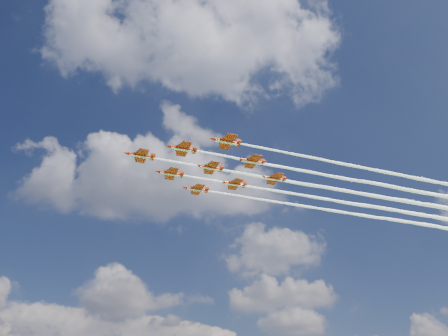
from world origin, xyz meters
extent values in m
cylinder|color=#A32209|center=(-18.71, -4.00, 76.05)|extent=(6.85, 3.03, 0.95)
cone|color=#A32209|center=(-22.81, -5.33, 76.05)|extent=(1.93, 1.43, 0.95)
cone|color=#A32209|center=(-14.86, -2.75, 76.05)|extent=(1.50, 1.22, 0.86)
ellipsoid|color=black|center=(-20.35, -4.53, 76.44)|extent=(1.95, 1.30, 0.62)
cube|color=#A32209|center=(-18.30, -3.87, 76.01)|extent=(5.07, 8.39, 0.12)
cube|color=#A32209|center=(-15.43, -2.94, 76.05)|extent=(2.10, 3.32, 0.10)
cube|color=#A32209|center=(-15.27, -2.88, 76.83)|extent=(1.35, 0.54, 1.55)
cube|color=white|center=(-18.71, -4.00, 75.62)|extent=(6.39, 2.73, 0.10)
cylinder|color=#A32209|center=(-6.30, -7.92, 76.05)|extent=(6.85, 3.03, 0.95)
cone|color=#A32209|center=(-10.40, -9.24, 76.05)|extent=(1.93, 1.43, 0.95)
cone|color=#A32209|center=(-2.45, -6.67, 76.05)|extent=(1.50, 1.22, 0.86)
ellipsoid|color=black|center=(-7.94, -8.45, 76.44)|extent=(1.95, 1.30, 0.62)
cube|color=#A32209|center=(-5.89, -7.78, 76.01)|extent=(5.07, 8.39, 0.12)
cube|color=#A32209|center=(-3.02, -6.85, 76.05)|extent=(2.10, 3.32, 0.10)
cube|color=#A32209|center=(-2.86, -6.80, 76.83)|extent=(1.35, 0.54, 1.55)
cube|color=white|center=(-6.30, -7.92, 75.62)|extent=(6.39, 2.73, 0.10)
cylinder|color=#A32209|center=(-10.96, 6.45, 76.05)|extent=(6.85, 3.03, 0.95)
cone|color=#A32209|center=(-15.06, 5.12, 76.05)|extent=(1.93, 1.43, 0.95)
cone|color=#A32209|center=(-7.11, 7.70, 76.05)|extent=(1.50, 1.22, 0.86)
ellipsoid|color=black|center=(-12.60, 5.92, 76.44)|extent=(1.95, 1.30, 0.62)
cube|color=#A32209|center=(-10.55, 6.59, 76.01)|extent=(5.07, 8.39, 0.12)
cube|color=#A32209|center=(-7.68, 7.52, 76.05)|extent=(2.10, 3.32, 0.10)
cube|color=#A32209|center=(-7.52, 7.57, 76.83)|extent=(1.35, 0.54, 1.55)
cube|color=white|center=(-10.96, 6.45, 75.62)|extent=(6.39, 2.73, 0.10)
cylinder|color=#A32209|center=(6.11, -11.83, 76.05)|extent=(6.85, 3.03, 0.95)
cone|color=#A32209|center=(2.01, -13.16, 76.05)|extent=(1.93, 1.43, 0.95)
cone|color=#A32209|center=(9.96, -10.58, 76.05)|extent=(1.50, 1.22, 0.86)
ellipsoid|color=black|center=(4.47, -12.36, 76.44)|extent=(1.95, 1.30, 0.62)
cube|color=#A32209|center=(6.52, -11.70, 76.01)|extent=(5.07, 8.39, 0.12)
cube|color=#A32209|center=(9.39, -10.77, 76.05)|extent=(2.10, 3.32, 0.10)
cube|color=#A32209|center=(9.55, -10.71, 76.83)|extent=(1.35, 0.54, 1.55)
cube|color=white|center=(6.11, -11.83, 75.62)|extent=(6.39, 2.73, 0.10)
cylinder|color=#A32209|center=(1.45, 2.54, 76.05)|extent=(6.85, 3.03, 0.95)
cone|color=#A32209|center=(-2.64, 1.21, 76.05)|extent=(1.93, 1.43, 0.95)
cone|color=#A32209|center=(5.31, 3.79, 76.05)|extent=(1.50, 1.22, 0.86)
ellipsoid|color=black|center=(-0.19, 2.01, 76.44)|extent=(1.95, 1.30, 0.62)
cube|color=#A32209|center=(1.86, 2.67, 76.01)|extent=(5.07, 8.39, 0.12)
cube|color=#A32209|center=(4.73, 3.60, 76.05)|extent=(2.10, 3.32, 0.10)
cube|color=#A32209|center=(4.90, 3.65, 76.83)|extent=(1.35, 0.54, 1.55)
cube|color=white|center=(1.45, 2.54, 75.62)|extent=(6.39, 2.73, 0.10)
cylinder|color=#A32209|center=(-3.21, 16.91, 76.05)|extent=(6.85, 3.03, 0.95)
cone|color=#A32209|center=(-7.30, 15.58, 76.05)|extent=(1.93, 1.43, 0.95)
cone|color=#A32209|center=(0.65, 18.15, 76.05)|extent=(1.50, 1.22, 0.86)
ellipsoid|color=black|center=(-4.84, 16.37, 76.44)|extent=(1.95, 1.30, 0.62)
cube|color=#A32209|center=(-2.80, 17.04, 76.01)|extent=(5.07, 8.39, 0.12)
cube|color=#A32209|center=(0.07, 17.97, 76.05)|extent=(2.10, 3.32, 0.10)
cube|color=#A32209|center=(0.24, 18.02, 76.83)|extent=(1.35, 0.54, 1.55)
cube|color=white|center=(-3.21, 16.91, 75.62)|extent=(6.39, 2.73, 0.10)
cylinder|color=#A32209|center=(13.86, -1.38, 76.05)|extent=(6.85, 3.03, 0.95)
cone|color=#A32209|center=(9.77, -2.71, 76.05)|extent=(1.93, 1.43, 0.95)
cone|color=#A32209|center=(17.72, -0.13, 76.05)|extent=(1.50, 1.22, 0.86)
ellipsoid|color=black|center=(12.23, -1.91, 76.44)|extent=(1.95, 1.30, 0.62)
cube|color=#A32209|center=(14.27, -1.24, 76.01)|extent=(5.07, 8.39, 0.12)
cube|color=#A32209|center=(17.14, -0.31, 76.05)|extent=(2.10, 3.32, 0.10)
cube|color=#A32209|center=(17.31, -0.26, 76.83)|extent=(1.35, 0.54, 1.55)
cube|color=white|center=(13.86, -1.38, 75.62)|extent=(6.39, 2.73, 0.10)
cylinder|color=#A32209|center=(9.21, 12.99, 76.05)|extent=(6.85, 3.03, 0.95)
cone|color=#A32209|center=(5.11, 11.66, 76.05)|extent=(1.93, 1.43, 0.95)
cone|color=#A32209|center=(13.06, 14.24, 76.05)|extent=(1.50, 1.22, 0.86)
ellipsoid|color=black|center=(7.57, 12.46, 76.44)|extent=(1.95, 1.30, 0.62)
cube|color=#A32209|center=(9.62, 13.12, 76.01)|extent=(5.07, 8.39, 0.12)
cube|color=#A32209|center=(12.48, 14.05, 76.05)|extent=(2.10, 3.32, 0.10)
cube|color=#A32209|center=(12.65, 14.11, 76.83)|extent=(1.35, 0.54, 1.55)
cube|color=white|center=(9.21, 12.99, 75.62)|extent=(6.39, 2.73, 0.10)
cylinder|color=#A32209|center=(21.62, 9.08, 76.05)|extent=(6.85, 3.03, 0.95)
cone|color=#A32209|center=(17.52, 7.75, 76.05)|extent=(1.93, 1.43, 0.95)
cone|color=#A32209|center=(25.47, 10.33, 76.05)|extent=(1.50, 1.22, 0.86)
ellipsoid|color=black|center=(19.98, 8.54, 76.44)|extent=(1.95, 1.30, 0.62)
cube|color=#A32209|center=(22.03, 9.21, 76.01)|extent=(5.07, 8.39, 0.12)
cube|color=#A32209|center=(24.90, 10.14, 76.05)|extent=(2.10, 3.32, 0.10)
cube|color=#A32209|center=(25.06, 10.19, 76.83)|extent=(1.35, 0.54, 1.55)
cube|color=white|center=(21.62, 9.08, 75.62)|extent=(6.39, 2.73, 0.10)
camera|label=1|loc=(3.52, -111.99, 9.21)|focal=35.00mm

